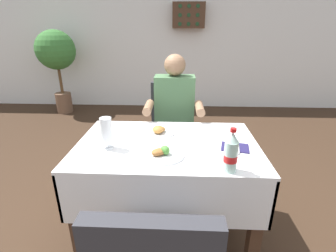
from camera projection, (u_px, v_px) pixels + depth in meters
ground_plane at (148, 244)px, 1.79m from camera, size 11.00×11.00×0.00m
back_wall at (169, 23)px, 4.48m from camera, size 11.00×0.12×3.13m
main_dining_table at (167, 166)px, 1.69m from camera, size 1.19×0.78×0.76m
chair_far_diner_seat at (171, 127)px, 2.43m from camera, size 0.44×0.50×0.97m
seated_diner_far at (174, 116)px, 2.27m from camera, size 0.50×0.46×1.26m
plate_near_camera at (163, 153)px, 1.46m from camera, size 0.25×0.25×0.07m
plate_far_diner at (159, 131)px, 1.76m from camera, size 0.22×0.22×0.06m
beer_glass_left at (107, 133)px, 1.52m from camera, size 0.07×0.07×0.20m
cola_bottle_primary at (231, 153)px, 1.27m from camera, size 0.07×0.07×0.24m
napkin_cutlery_set at (235, 147)px, 1.56m from camera, size 0.19×0.20×0.01m
potted_plant_corner at (56, 55)px, 4.26m from camera, size 0.67×0.67×1.46m
wall_bottle_rack at (189, 15)px, 4.27m from camera, size 0.56×0.21×0.42m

